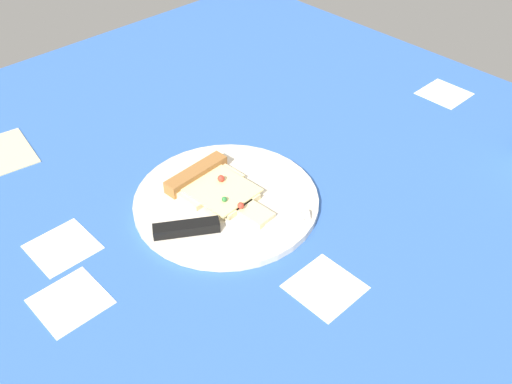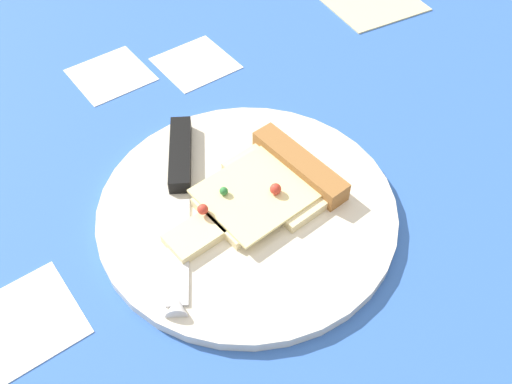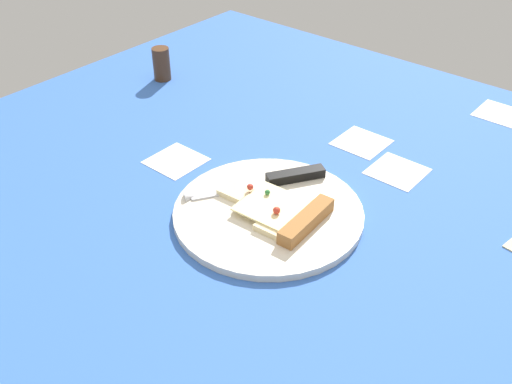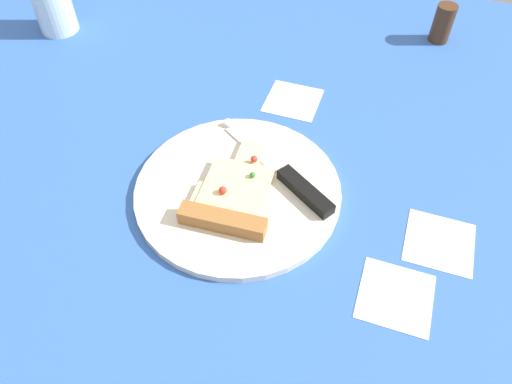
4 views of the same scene
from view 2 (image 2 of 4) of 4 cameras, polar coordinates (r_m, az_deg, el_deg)
The scene contains 4 objects.
ground_plane at distance 57.52cm, azimuth -0.17°, elevation -3.85°, with size 139.52×139.52×3.00cm.
plate at distance 56.49cm, azimuth -0.87°, elevation -1.76°, with size 29.95×29.95×1.20cm, color silver.
pizza_slice at distance 56.53cm, azimuth 1.15°, elevation 0.45°, with size 17.84×12.14×2.45cm.
knife at distance 57.36cm, azimuth -7.76°, elevation 0.53°, with size 14.76×21.31×2.45cm.
Camera 2 is at (20.64, 27.92, 44.35)cm, focal length 39.37 mm.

